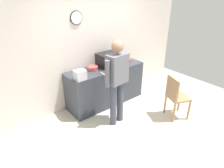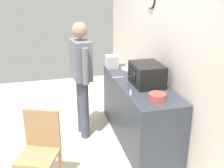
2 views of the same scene
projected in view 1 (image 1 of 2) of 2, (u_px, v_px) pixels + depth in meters
ground_plane at (141, 126)px, 4.06m from camera, size 6.00×6.00×0.00m
back_wall at (94, 47)px, 4.60m from camera, size 5.40×0.13×2.60m
kitchen_counter at (106, 85)px, 4.72m from camera, size 1.86×0.62×0.90m
microwave at (109, 59)px, 4.57m from camera, size 0.50×0.39×0.30m
sandwich_plate at (80, 73)px, 4.20m from camera, size 0.28×0.28×0.07m
salad_bowl at (93, 68)px, 4.38m from camera, size 0.22×0.22×0.09m
cereal_bowl at (127, 60)px, 4.87m from camera, size 0.21×0.21×0.08m
toaster at (80, 75)px, 3.90m from camera, size 0.22×0.18×0.20m
fork_utensil at (103, 74)px, 4.20m from camera, size 0.03×0.17×0.01m
spoon_utensil at (124, 67)px, 4.55m from camera, size 0.17×0.07×0.01m
person_standing at (117, 78)px, 3.76m from camera, size 0.59×0.28×1.73m
wooden_chair at (176, 96)px, 4.14m from camera, size 0.52×0.52×0.94m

